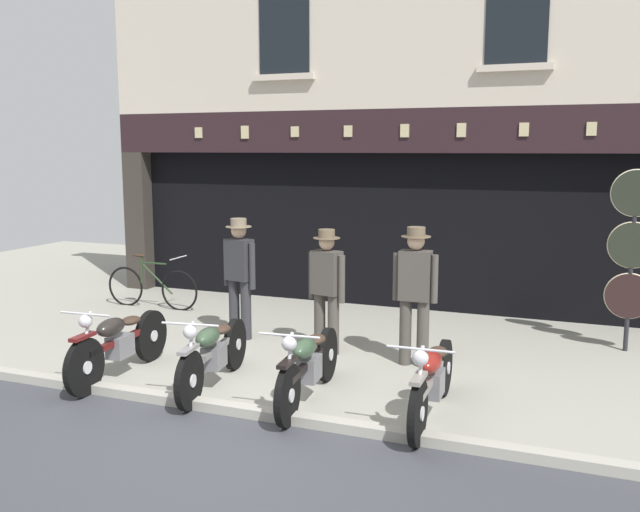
{
  "coord_description": "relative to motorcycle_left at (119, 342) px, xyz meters",
  "views": [
    {
      "loc": [
        3.29,
        -5.82,
        2.67
      ],
      "look_at": [
        0.0,
        2.54,
        1.27
      ],
      "focal_mm": 38.74,
      "sensor_mm": 36.0,
      "label": 1
    }
  ],
  "objects": [
    {
      "name": "ground",
      "position": [
        1.77,
        -1.58,
        -0.46
      ],
      "size": [
        21.96,
        22.0,
        0.18
      ],
      "color": "#99978A"
    },
    {
      "name": "shop_facade",
      "position": [
        1.77,
        6.44,
        1.23
      ],
      "size": [
        10.26,
        4.42,
        5.98
      ],
      "color": "black",
      "rests_on": "ground"
    },
    {
      "name": "motorcycle_left",
      "position": [
        0.0,
        0.0,
        0.0
      ],
      "size": [
        0.62,
        1.99,
        0.92
      ],
      "rotation": [
        0.0,
        0.0,
        3.21
      ],
      "color": "black",
      "rests_on": "ground"
    },
    {
      "name": "motorcycle_center_left",
      "position": [
        1.22,
        0.08,
        -0.01
      ],
      "size": [
        0.62,
        1.99,
        0.91
      ],
      "rotation": [
        0.0,
        0.0,
        3.29
      ],
      "color": "black",
      "rests_on": "ground"
    },
    {
      "name": "motorcycle_center",
      "position": [
        2.38,
        0.08,
        -0.01
      ],
      "size": [
        0.62,
        2.02,
        0.91
      ],
      "rotation": [
        0.0,
        0.0,
        3.23
      ],
      "color": "black",
      "rests_on": "ground"
    },
    {
      "name": "motorcycle_center_right",
      "position": [
        3.69,
        0.1,
        -0.01
      ],
      "size": [
        0.62,
        2.01,
        0.9
      ],
      "rotation": [
        0.0,
        0.0,
        3.17
      ],
      "color": "black",
      "rests_on": "ground"
    },
    {
      "name": "salesman_left",
      "position": [
        0.51,
        2.05,
        0.53
      ],
      "size": [
        0.55,
        0.36,
        1.71
      ],
      "rotation": [
        0.0,
        0.0,
        2.91
      ],
      "color": "#2D2D33",
      "rests_on": "ground"
    },
    {
      "name": "shopkeeper_center",
      "position": [
        1.91,
        1.83,
        0.48
      ],
      "size": [
        0.55,
        0.35,
        1.64
      ],
      "rotation": [
        0.0,
        0.0,
        2.9
      ],
      "color": "#47423D",
      "rests_on": "ground"
    },
    {
      "name": "salesman_right",
      "position": [
        3.11,
        1.73,
        0.54
      ],
      "size": [
        0.56,
        0.36,
        1.73
      ],
      "rotation": [
        0.0,
        0.0,
        3.16
      ],
      "color": "#47423D",
      "rests_on": "ground"
    },
    {
      "name": "tyre_sign_pole",
      "position": [
        5.6,
        3.35,
        0.97
      ],
      "size": [
        0.62,
        0.06,
        2.41
      ],
      "color": "#232328",
      "rests_on": "ground"
    },
    {
      "name": "advert_board_near",
      "position": [
        -0.2,
        4.8,
        1.18
      ],
      "size": [
        0.73,
        0.03,
        0.94
      ],
      "color": "beige"
    },
    {
      "name": "advert_board_far",
      "position": [
        -1.48,
        4.8,
        1.18
      ],
      "size": [
        0.68,
        0.03,
        0.91
      ],
      "color": "silver"
    },
    {
      "name": "leaning_bicycle",
      "position": [
        -1.78,
        3.19,
        -0.06
      ],
      "size": [
        1.75,
        0.5,
        0.93
      ],
      "rotation": [
        0.0,
        0.0,
        -1.55
      ],
      "color": "black",
      "rests_on": "ground"
    }
  ]
}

